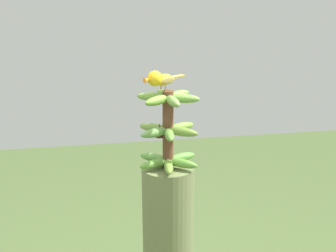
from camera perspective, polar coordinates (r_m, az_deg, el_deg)
banana_bunch at (r=1.85m, az=-0.02°, el=-0.49°), size 0.27×0.26×0.33m
perched_bird at (r=1.80m, az=-1.11°, el=5.95°), size 0.14×0.19×0.08m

